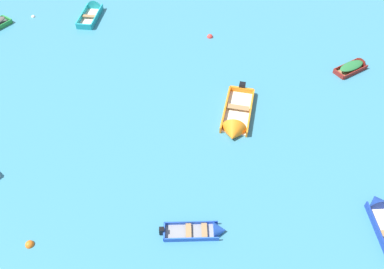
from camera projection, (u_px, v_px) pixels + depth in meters
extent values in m
cube|color=#99754C|center=(350.00, 70.00, 27.19)|extent=(2.45, 1.73, 0.08)
cube|color=maroon|center=(346.00, 65.00, 27.37)|extent=(2.21, 1.01, 0.32)
cube|color=maroon|center=(356.00, 72.00, 26.83)|extent=(2.21, 1.01, 0.32)
cube|color=maroon|center=(339.00, 74.00, 26.68)|extent=(0.46, 0.89, 0.32)
cone|color=maroon|center=(363.00, 63.00, 27.53)|extent=(0.86, 1.05, 0.91)
cube|color=#937047|center=(350.00, 68.00, 27.01)|extent=(0.57, 0.88, 0.03)
ellipsoid|color=#236633|center=(352.00, 66.00, 26.92)|extent=(2.25, 1.61, 0.25)
cube|color=#288C3D|center=(7.00, 19.00, 31.52)|extent=(0.89, 0.85, 0.34)
cube|color=beige|center=(90.00, 18.00, 31.84)|extent=(1.94, 3.36, 0.12)
cube|color=teal|center=(83.00, 15.00, 31.76)|extent=(0.92, 3.22, 0.47)
cube|color=teal|center=(97.00, 16.00, 31.66)|extent=(0.92, 3.22, 0.47)
cube|color=teal|center=(84.00, 27.00, 30.60)|extent=(1.22, 0.44, 0.47)
cone|color=teal|center=(96.00, 5.00, 32.85)|extent=(1.35, 1.04, 1.20)
cube|color=#937047|center=(89.00, 16.00, 31.53)|extent=(1.17, 0.62, 0.03)
cube|color=navy|center=(377.00, 231.00, 18.51)|extent=(0.37, 3.11, 0.41)
cone|color=navy|center=(377.00, 202.00, 19.61)|extent=(1.18, 0.82, 1.12)
cube|color=gray|center=(191.00, 232.00, 18.66)|extent=(2.60, 1.11, 0.08)
cube|color=blue|center=(191.00, 223.00, 18.87)|extent=(2.62, 0.36, 0.30)
cube|color=blue|center=(192.00, 240.00, 18.28)|extent=(2.62, 0.36, 0.30)
cube|color=blue|center=(164.00, 232.00, 18.55)|extent=(0.19, 0.86, 0.30)
cone|color=blue|center=(220.00, 230.00, 18.59)|extent=(0.70, 0.90, 0.84)
cube|color=#937047|center=(189.00, 231.00, 18.52)|extent=(0.36, 0.81, 0.03)
cube|color=#937047|center=(204.00, 230.00, 18.54)|extent=(0.36, 0.81, 0.03)
cube|color=black|center=(162.00, 231.00, 18.47)|extent=(0.27, 0.25, 0.43)
cube|color=beige|center=(237.00, 112.00, 24.27)|extent=(2.69, 4.03, 0.11)
cube|color=orange|center=(250.00, 112.00, 24.03)|extent=(1.46, 3.70, 0.45)
cube|color=orange|center=(225.00, 109.00, 24.25)|extent=(1.46, 3.70, 0.45)
cube|color=orange|center=(242.00, 90.00, 25.43)|extent=(1.50, 0.69, 0.45)
cone|color=orange|center=(233.00, 133.00, 22.78)|extent=(1.73, 1.37, 1.51)
cube|color=#937047|center=(238.00, 107.00, 24.21)|extent=(1.46, 0.87, 0.03)
cube|color=black|center=(242.00, 87.00, 25.42)|extent=(0.51, 0.48, 0.63)
sphere|color=silver|center=(33.00, 17.00, 32.05)|extent=(0.31, 0.31, 0.31)
sphere|color=orange|center=(30.00, 245.00, 18.26)|extent=(0.42, 0.42, 0.42)
sphere|color=red|center=(210.00, 37.00, 30.04)|extent=(0.47, 0.47, 0.47)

